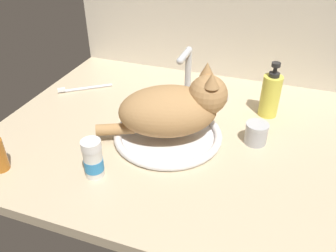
{
  "coord_description": "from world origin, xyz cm",
  "views": [
    {
      "loc": [
        22.19,
        -80.35,
        60.61
      ],
      "look_at": [
        -4.44,
        -4.13,
        7.0
      ],
      "focal_mm": 36.5,
      "sensor_mm": 36.0,
      "label": 1
    }
  ],
  "objects": [
    {
      "name": "countertop",
      "position": [
        0.0,
        0.0,
        1.5
      ],
      "size": [
        112.86,
        83.99,
        3.0
      ],
      "primitive_type": "cube",
      "color": "#CCB793",
      "rests_on": "ground"
    },
    {
      "name": "cat",
      "position": [
        -2.36,
        -3.19,
        12.8
      ],
      "size": [
        35.16,
        27.37,
        19.32
      ],
      "color": "tan",
      "rests_on": "sink_basin"
    },
    {
      "name": "soap_pump_bottle",
      "position": [
        21.39,
        18.5,
        10.08
      ],
      "size": [
        5.91,
        5.91,
        17.76
      ],
      "color": "#E5DB4C",
      "rests_on": "countertop"
    },
    {
      "name": "metal_jar",
      "position": [
        19.66,
        1.86,
        6.11
      ],
      "size": [
        6.39,
        6.39,
        6.19
      ],
      "color": "#B2B5BA",
      "rests_on": "countertop"
    },
    {
      "name": "faucet",
      "position": [
        -4.44,
        14.1,
        11.37
      ],
      "size": [
        17.4,
        12.02,
        20.71
      ],
      "color": "silver",
      "rests_on": "countertop"
    },
    {
      "name": "pill_bottle",
      "position": [
        -16.35,
        -25.35,
        7.83
      ],
      "size": [
        4.9,
        4.9,
        10.41
      ],
      "color": "white",
      "rests_on": "countertop"
    },
    {
      "name": "backsplash_wall",
      "position": [
        0.0,
        43.2,
        21.15
      ],
      "size": [
        112.86,
        2.4,
        42.3
      ],
      "primitive_type": "cube",
      "color": "beige",
      "rests_on": "ground"
    },
    {
      "name": "toothbrush",
      "position": [
        -43.11,
        14.1,
        3.61
      ],
      "size": [
        16.15,
        12.36,
        1.7
      ],
      "color": "silver",
      "rests_on": "countertop"
    },
    {
      "name": "sink_basin",
      "position": [
        -4.44,
        -4.13,
        3.98
      ],
      "size": [
        31.25,
        31.25,
        2.25
      ],
      "color": "white",
      "rests_on": "countertop"
    }
  ]
}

